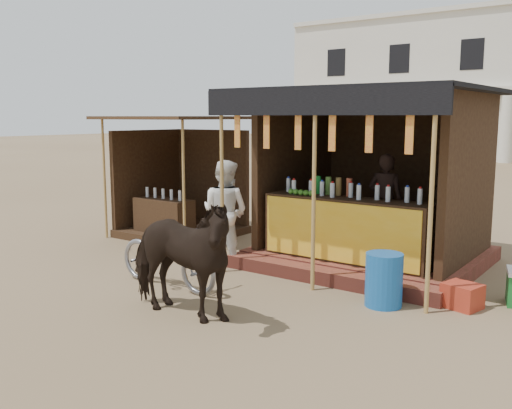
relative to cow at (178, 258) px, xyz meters
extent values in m
plane|color=#846B4C|center=(-0.25, 0.32, -0.73)|extent=(120.00, 120.00, 0.00)
cube|color=brown|center=(0.75, 3.82, -0.62)|extent=(3.40, 2.80, 0.22)
cube|color=brown|center=(0.75, 2.27, -0.63)|extent=(3.40, 0.35, 0.20)
cube|color=#3B2815|center=(0.75, 2.87, -0.04)|extent=(2.60, 0.55, 0.95)
cube|color=gold|center=(0.75, 2.59, -0.04)|extent=(2.50, 0.02, 0.88)
cube|color=#3B2815|center=(0.75, 5.07, 0.74)|extent=(3.00, 0.12, 2.50)
cube|color=#3B2815|center=(-0.75, 3.82, 0.74)|extent=(0.12, 2.50, 2.50)
cube|color=#3B2815|center=(2.25, 3.82, 0.74)|extent=(0.12, 2.50, 2.50)
cube|color=black|center=(0.75, 3.62, 2.02)|extent=(3.60, 3.60, 0.06)
cube|color=black|center=(0.75, 1.84, 1.84)|extent=(3.60, 0.06, 0.36)
cylinder|color=tan|center=(-0.85, 1.87, 0.64)|extent=(0.06, 0.06, 2.75)
cylinder|color=tan|center=(0.75, 1.87, 0.64)|extent=(0.06, 0.06, 2.75)
cylinder|color=tan|center=(2.35, 1.87, 0.64)|extent=(0.06, 0.06, 2.75)
cube|color=red|center=(-0.55, 1.87, 1.47)|extent=(0.10, 0.02, 0.55)
cube|color=red|center=(-0.03, 1.87, 1.47)|extent=(0.10, 0.02, 0.55)
cube|color=red|center=(0.49, 1.87, 1.47)|extent=(0.10, 0.02, 0.55)
cube|color=red|center=(1.01, 1.87, 1.47)|extent=(0.10, 0.02, 0.55)
cube|color=red|center=(1.53, 1.87, 1.47)|extent=(0.10, 0.02, 0.55)
cube|color=red|center=(2.05, 1.87, 1.47)|extent=(0.10, 0.02, 0.55)
imported|color=black|center=(0.90, 3.92, 0.27)|extent=(0.62, 0.46, 1.57)
cube|color=#3B2815|center=(-3.25, 3.52, -0.66)|extent=(2.00, 2.00, 0.15)
cube|color=#3B2815|center=(-3.25, 4.47, 0.32)|extent=(1.90, 0.10, 2.10)
cube|color=#3B2815|center=(-4.20, 3.52, 0.32)|extent=(0.10, 1.90, 2.10)
cube|color=#472D19|center=(-3.25, 3.42, 1.62)|extent=(2.40, 2.40, 0.06)
cylinder|color=tan|center=(-4.30, 2.47, 0.44)|extent=(0.05, 0.05, 2.35)
cylinder|color=tan|center=(-2.20, 2.47, 0.44)|extent=(0.05, 0.05, 2.35)
cube|color=#3B2815|center=(-3.25, 3.02, -0.33)|extent=(1.20, 0.50, 0.80)
imported|color=black|center=(0.00, 0.00, 0.00)|extent=(1.76, 0.85, 1.46)
imported|color=gray|center=(-0.97, 0.81, -0.26)|extent=(1.82, 0.68, 0.95)
imported|color=white|center=(-1.16, 2.32, 0.11)|extent=(0.88, 0.72, 1.69)
cylinder|color=#1658A5|center=(1.81, 1.82, -0.39)|extent=(0.59, 0.59, 0.68)
cube|color=#A92F1C|center=(2.64, 2.32, -0.58)|extent=(0.50, 0.46, 0.31)
cube|color=silver|center=(-2.25, 26.72, 2.97)|extent=(26.00, 0.50, 0.40)
cylinder|color=silver|center=(-14.25, 26.72, 1.07)|extent=(0.70, 0.70, 3.60)
cylinder|color=silver|center=(-11.25, 26.72, 1.07)|extent=(0.70, 0.70, 3.60)
cylinder|color=silver|center=(-8.25, 26.72, 1.07)|extent=(0.70, 0.70, 3.60)
cylinder|color=silver|center=(-5.25, 26.72, 1.07)|extent=(0.70, 0.70, 3.60)
cylinder|color=silver|center=(-2.25, 26.72, 1.07)|extent=(0.70, 0.70, 3.60)
camera|label=1|loc=(4.57, -4.75, 1.65)|focal=40.00mm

